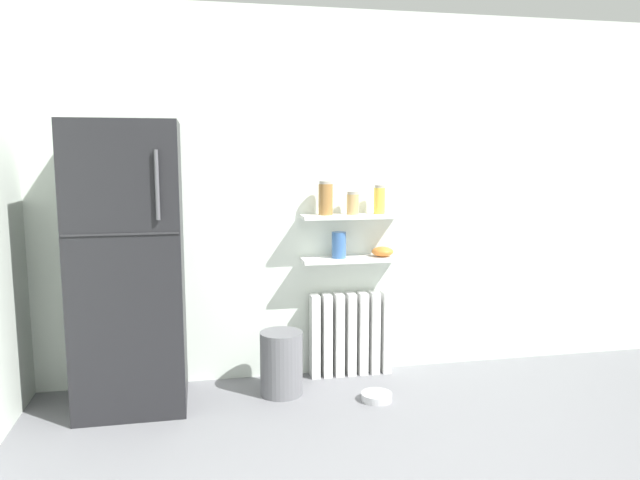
# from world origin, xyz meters

# --- Properties ---
(ground_plane) EXTENTS (7.04, 7.04, 0.00)m
(ground_plane) POSITION_xyz_m (0.00, 0.50, 0.00)
(ground_plane) COLOR slate
(back_wall) EXTENTS (7.04, 0.10, 2.60)m
(back_wall) POSITION_xyz_m (0.00, 2.05, 1.30)
(back_wall) COLOR silver
(back_wall) RESTS_ON ground_plane
(refrigerator) EXTENTS (0.67, 0.66, 1.80)m
(refrigerator) POSITION_xyz_m (-1.52, 1.69, 0.90)
(refrigerator) COLOR black
(refrigerator) RESTS_ON ground_plane
(radiator) EXTENTS (0.60, 0.12, 0.61)m
(radiator) POSITION_xyz_m (-0.02, 1.92, 0.30)
(radiator) COLOR white
(radiator) RESTS_ON ground_plane
(wall_shelf_lower) EXTENTS (0.73, 0.22, 0.02)m
(wall_shelf_lower) POSITION_xyz_m (-0.02, 1.89, 0.86)
(wall_shelf_lower) COLOR white
(wall_shelf_upper) EXTENTS (0.73, 0.22, 0.02)m
(wall_shelf_upper) POSITION_xyz_m (-0.02, 1.89, 1.17)
(wall_shelf_upper) COLOR white
(storage_jar_0) EXTENTS (0.10, 0.10, 0.24)m
(storage_jar_0) POSITION_xyz_m (-0.21, 1.89, 1.30)
(storage_jar_0) COLOR olive
(storage_jar_0) RESTS_ON wall_shelf_upper
(storage_jar_1) EXTENTS (0.09, 0.09, 0.16)m
(storage_jar_1) POSITION_xyz_m (-0.02, 1.89, 1.26)
(storage_jar_1) COLOR tan
(storage_jar_1) RESTS_ON wall_shelf_upper
(storage_jar_2) EXTENTS (0.08, 0.08, 0.21)m
(storage_jar_2) POSITION_xyz_m (0.18, 1.89, 1.28)
(storage_jar_2) COLOR yellow
(storage_jar_2) RESTS_ON wall_shelf_upper
(vase) EXTENTS (0.10, 0.10, 0.19)m
(vase) POSITION_xyz_m (-0.12, 1.89, 0.97)
(vase) COLOR #38609E
(vase) RESTS_ON wall_shelf_lower
(shelf_bowl) EXTENTS (0.16, 0.16, 0.07)m
(shelf_bowl) POSITION_xyz_m (0.21, 1.89, 0.91)
(shelf_bowl) COLOR orange
(shelf_bowl) RESTS_ON wall_shelf_lower
(trash_bin) EXTENTS (0.29, 0.29, 0.43)m
(trash_bin) POSITION_xyz_m (-0.57, 1.65, 0.21)
(trash_bin) COLOR slate
(trash_bin) RESTS_ON ground_plane
(pet_food_bowl) EXTENTS (0.20, 0.20, 0.05)m
(pet_food_bowl) POSITION_xyz_m (0.03, 1.42, 0.03)
(pet_food_bowl) COLOR #B7B7BC
(pet_food_bowl) RESTS_ON ground_plane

